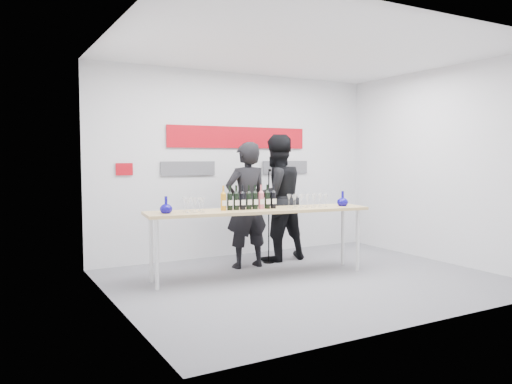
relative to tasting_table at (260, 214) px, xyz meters
The scene contains 12 objects.
ground 1.08m from the tasting_table, 47.29° to the right, with size 5.00×5.00×0.00m, color slate.
back_wall 1.70m from the tasting_table, 73.34° to the left, with size 5.00×0.04×3.00m, color silver.
signage 1.80m from the tasting_table, 75.02° to the left, with size 3.38×0.02×0.79m.
tasting_table is the anchor object (origin of this frame).
wine_bottles 0.28m from the tasting_table, 166.80° to the left, with size 0.80×0.18×0.33m.
decanter_left 1.29m from the tasting_table, behind, with size 0.16×0.16×0.21m, color #0E0786, non-canonical shape.
decanter_right 1.29m from the tasting_table, ahead, with size 0.16×0.16×0.21m, color #0E0786, non-canonical shape.
glasses_left 0.93m from the tasting_table, behind, with size 0.28×0.25×0.18m.
glasses_right 0.75m from the tasting_table, ahead, with size 0.58×0.29×0.18m.
presenter_left 0.59m from the tasting_table, 79.63° to the left, with size 0.67×0.44×1.85m, color black.
presenter_right 1.13m from the tasting_table, 46.97° to the left, with size 0.96×0.75×1.98m, color black.
mic_stand 0.97m from the tasting_table, 51.28° to the left, with size 0.17×0.17×1.45m.
Camera 1 is at (-3.76, -5.37, 1.63)m, focal length 35.00 mm.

